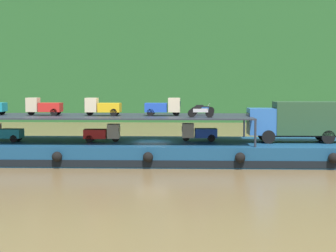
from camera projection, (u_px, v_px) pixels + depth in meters
The scene contains 14 objects.
ground_plane at pixel (152, 160), 41.84m from camera, with size 400.00×400.00×0.00m, color brown.
hillside_far_bank at pixel (173, 15), 98.01m from camera, with size 129.07×30.45×33.09m.
cargo_barge at pixel (152, 151), 41.75m from camera, with size 31.98×9.01×1.50m.
covered_lorry at pixel (296, 120), 40.97m from camera, with size 7.88×2.36×3.10m.
cargo_rack at pixel (103, 116), 41.72m from camera, with size 22.78×7.63×2.00m.
mini_truck_lower_stern at pixel (4, 133), 41.56m from camera, with size 2.79×1.28×1.38m.
mini_truck_lower_aft at pixel (103, 133), 41.24m from camera, with size 2.76×1.23×1.38m.
mini_truck_lower_mid at pixel (199, 132), 41.92m from camera, with size 2.78×1.27×1.38m.
mini_truck_upper_mid at pixel (44, 107), 42.02m from camera, with size 2.76×1.23×1.38m.
mini_truck_upper_fore at pixel (102, 107), 41.53m from camera, with size 2.77×1.25×1.38m.
mini_truck_upper_bow at pixel (163, 107), 41.50m from camera, with size 2.76×1.23×1.38m.
motorcycle_upper_port at pixel (200, 112), 39.13m from camera, with size 1.90×0.55×0.87m.
motorcycle_upper_centre at pixel (201, 110), 41.40m from camera, with size 1.90×0.55×0.87m.
motorcycle_upper_stbd at pixel (202, 109), 43.67m from camera, with size 1.90×0.55×0.87m.
Camera 1 is at (2.75, -41.44, 5.82)m, focal length 57.42 mm.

